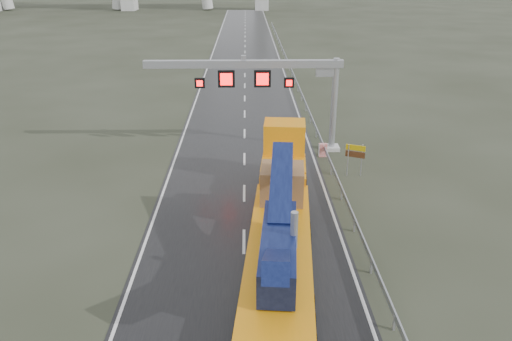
{
  "coord_description": "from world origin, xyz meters",
  "views": [
    {
      "loc": [
        0.2,
        -19.05,
        13.84
      ],
      "look_at": [
        0.69,
        6.2,
        3.2
      ],
      "focal_mm": 35.0,
      "sensor_mm": 36.0,
      "label": 1
    }
  ],
  "objects_px": {
    "heavy_haul_truck": "(281,200)",
    "exit_sign_pair": "(355,154)",
    "sign_gantry": "(272,80)",
    "striped_barrier": "(323,150)"
  },
  "relations": [
    {
      "from": "heavy_haul_truck",
      "to": "striped_barrier",
      "type": "xyz_separation_m",
      "value": [
        3.95,
        11.38,
        -1.37
      ]
    },
    {
      "from": "exit_sign_pair",
      "to": "sign_gantry",
      "type": "bearing_deg",
      "value": 160.05
    },
    {
      "from": "sign_gantry",
      "to": "striped_barrier",
      "type": "xyz_separation_m",
      "value": [
        3.9,
        -1.48,
        -5.1
      ]
    },
    {
      "from": "sign_gantry",
      "to": "heavy_haul_truck",
      "type": "relative_size",
      "value": 0.72
    },
    {
      "from": "heavy_haul_truck",
      "to": "striped_barrier",
      "type": "distance_m",
      "value": 12.13
    },
    {
      "from": "heavy_haul_truck",
      "to": "exit_sign_pair",
      "type": "relative_size",
      "value": 9.04
    },
    {
      "from": "exit_sign_pair",
      "to": "striped_barrier",
      "type": "distance_m",
      "value": 4.25
    },
    {
      "from": "exit_sign_pair",
      "to": "striped_barrier",
      "type": "bearing_deg",
      "value": 136.91
    },
    {
      "from": "sign_gantry",
      "to": "heavy_haul_truck",
      "type": "height_order",
      "value": "sign_gantry"
    },
    {
      "from": "exit_sign_pair",
      "to": "heavy_haul_truck",
      "type": "bearing_deg",
      "value": -102.67
    }
  ]
}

